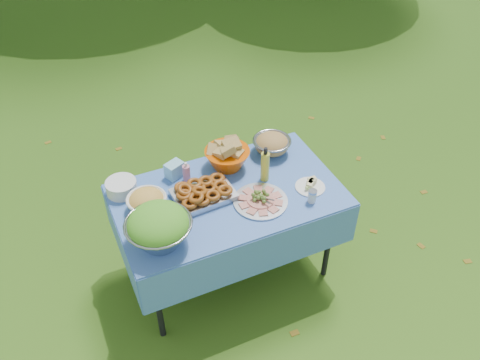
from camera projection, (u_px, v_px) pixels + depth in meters
name	position (u px, v px, depth m)	size (l,w,h in m)	color
ground	(230.00, 269.00, 3.79)	(80.00, 80.00, 0.00)	#19380A
picnic_table	(229.00, 234.00, 3.54)	(1.46, 0.86, 0.76)	#79BAE9
salad_bowl	(159.00, 227.00, 2.89)	(0.39, 0.39, 0.26)	#96999E
pasta_bowl_white	(147.00, 201.00, 3.14)	(0.24, 0.24, 0.14)	silver
plate_stack	(121.00, 187.00, 3.28)	(0.20, 0.20, 0.09)	silver
wipes_box	(174.00, 170.00, 3.40)	(0.12, 0.09, 0.11)	#82C3DC
sanitizer_bottle	(186.00, 172.00, 3.35)	(0.05, 0.05, 0.15)	#CE7790
bread_bowl	(227.00, 154.00, 3.44)	(0.31, 0.31, 0.21)	#D14D01
pasta_bowl_steel	(272.00, 144.00, 3.59)	(0.27, 0.27, 0.14)	#96999E
fried_tray	(203.00, 192.00, 3.24)	(0.38, 0.27, 0.09)	#B8B8BD
charcuterie_platter	(261.00, 197.00, 3.21)	(0.35, 0.35, 0.08)	#AFB2B7
oil_bottle	(265.00, 164.00, 3.32)	(0.06, 0.06, 0.26)	gold
cheese_plate	(310.00, 184.00, 3.32)	(0.20, 0.20, 0.05)	silver
shaker	(312.00, 196.00, 3.21)	(0.06, 0.06, 0.09)	silver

